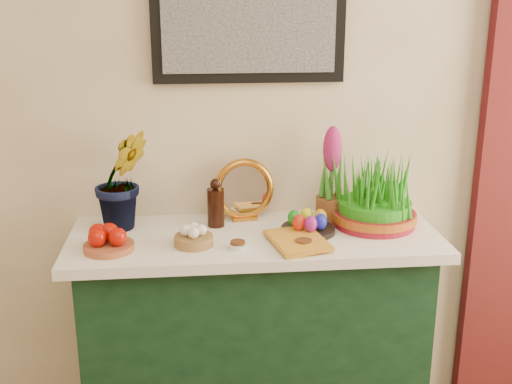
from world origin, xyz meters
TOP-DOWN VIEW (x-y plane):
  - sideboard at (-0.15, 2.00)m, footprint 1.30×0.45m
  - tablecloth at (-0.15, 2.00)m, footprint 1.40×0.55m
  - hyacinth_green at (-0.64, 2.12)m, footprint 0.32×0.30m
  - apple_bowl at (-0.68, 1.89)m, footprint 0.21×0.21m
  - garlic_basket at (-0.38, 1.91)m, footprint 0.19×0.19m
  - vinegar_cruet at (-0.29, 2.10)m, footprint 0.07×0.07m
  - mirror at (-0.17, 2.18)m, footprint 0.25×0.09m
  - book at (-0.09, 1.86)m, footprint 0.22×0.28m
  - spice_dish_left at (-0.22, 1.86)m, footprint 0.07×0.07m
  - spice_dish_right at (0.01, 1.85)m, footprint 0.07×0.07m
  - egg_plate at (0.06, 1.99)m, footprint 0.24×0.24m
  - hyacinth_pink at (0.17, 2.13)m, footprint 0.12×0.12m
  - wheatgrass_sabzeh at (0.33, 2.05)m, footprint 0.33×0.33m

SIDE VIEW (x-z plane):
  - sideboard at x=-0.15m, z-range 0.00..0.85m
  - tablecloth at x=-0.15m, z-range 0.85..0.89m
  - spice_dish_left at x=-0.22m, z-range 0.89..0.92m
  - spice_dish_right at x=0.01m, z-range 0.89..0.92m
  - book at x=-0.09m, z-range 0.89..0.92m
  - egg_plate at x=0.06m, z-range 0.88..0.96m
  - garlic_basket at x=-0.38m, z-range 0.88..0.96m
  - apple_bowl at x=-0.68m, z-range 0.88..0.97m
  - vinegar_cruet at x=-0.29m, z-range 0.88..1.07m
  - wheatgrass_sabzeh at x=0.33m, z-range 0.87..1.14m
  - mirror at x=-0.17m, z-range 0.89..1.13m
  - hyacinth_pink at x=0.17m, z-range 0.87..1.25m
  - hyacinth_green at x=-0.64m, z-range 0.89..1.40m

